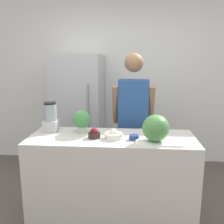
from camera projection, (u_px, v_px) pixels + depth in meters
name	position (u px, v px, depth m)	size (l,w,h in m)	color
wall_back	(120.00, 83.00, 4.05)	(8.00, 0.06, 2.60)	white
counter_island	(112.00, 178.00, 2.63)	(1.69, 0.63, 0.92)	beige
refrigerator	(79.00, 113.00, 3.79)	(0.70, 0.75, 1.75)	#B7B7BC
person	(133.00, 121.00, 3.14)	(0.51, 0.27, 1.76)	#4C608C
cutting_board	(158.00, 142.00, 2.35)	(0.43, 0.23, 0.01)	white
watermelon	(156.00, 128.00, 2.33)	(0.25, 0.25, 0.25)	#4C8C47
bowl_cherries	(94.00, 134.00, 2.49)	(0.12, 0.12, 0.10)	#2D231E
bowl_cream	(114.00, 135.00, 2.47)	(0.18, 0.18, 0.10)	white
bowl_small_blue	(134.00, 137.00, 2.44)	(0.10, 0.10, 0.05)	navy
blender	(51.00, 118.00, 2.70)	(0.15, 0.15, 0.32)	#B7B7BC
potted_plant	(81.00, 120.00, 2.67)	(0.19, 0.19, 0.24)	beige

